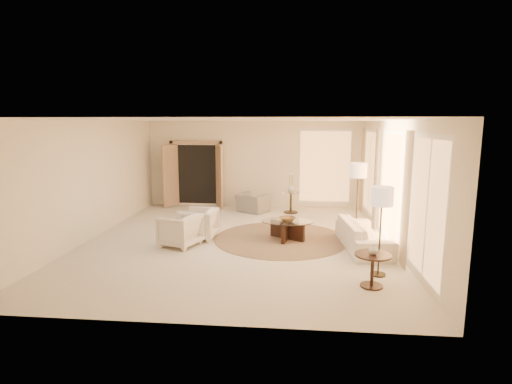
# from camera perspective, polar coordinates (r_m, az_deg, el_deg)

# --- Properties ---
(room) EXTENTS (7.04, 8.04, 2.83)m
(room) POSITION_cam_1_polar(r_m,az_deg,el_deg) (9.17, -2.72, 1.45)
(room) COLOR beige
(room) RESTS_ON ground
(windows_right) EXTENTS (0.10, 6.40, 2.40)m
(windows_right) POSITION_cam_1_polar(r_m,az_deg,el_deg) (9.44, 18.59, 0.90)
(windows_right) COLOR #EEA95F
(windows_right) RESTS_ON room
(window_back_corner) EXTENTS (1.70, 0.10, 2.40)m
(window_back_corner) POSITION_cam_1_polar(r_m,az_deg,el_deg) (13.05, 9.83, 3.58)
(window_back_corner) COLOR #EEA95F
(window_back_corner) RESTS_ON room
(curtains_right) EXTENTS (0.06, 5.20, 2.60)m
(curtains_right) POSITION_cam_1_polar(r_m,az_deg,el_deg) (10.31, 17.18, 1.39)
(curtains_right) COLOR tan
(curtains_right) RESTS_ON room
(french_doors) EXTENTS (1.95, 0.66, 2.16)m
(french_doors) POSITION_cam_1_polar(r_m,az_deg,el_deg) (13.30, -8.53, 2.50)
(french_doors) COLOR tan
(french_doors) RESTS_ON room
(area_rug) EXTENTS (3.66, 3.66, 0.01)m
(area_rug) POSITION_cam_1_polar(r_m,az_deg,el_deg) (9.63, 3.54, -6.64)
(area_rug) COLOR #473323
(area_rug) RESTS_ON room
(sofa) EXTENTS (1.02, 2.16, 0.61)m
(sofa) POSITION_cam_1_polar(r_m,az_deg,el_deg) (9.13, 15.08, -5.93)
(sofa) COLOR white
(sofa) RESTS_ON room
(armchair_left) EXTENTS (0.78, 0.83, 0.79)m
(armchair_left) POSITION_cam_1_polar(r_m,az_deg,el_deg) (9.64, -8.13, -4.29)
(armchair_left) COLOR white
(armchair_left) RESTS_ON room
(armchair_right) EXTENTS (0.96, 0.99, 0.80)m
(armchair_right) POSITION_cam_1_polar(r_m,az_deg,el_deg) (9.14, -10.82, -5.14)
(armchair_right) COLOR white
(armchair_right) RESTS_ON room
(accent_chair) EXTENTS (1.04, 0.93, 0.77)m
(accent_chair) POSITION_cam_1_polar(r_m,az_deg,el_deg) (12.39, -0.49, -1.12)
(accent_chair) COLOR gray
(accent_chair) RESTS_ON room
(coffee_table) EXTENTS (1.61, 1.61, 0.45)m
(coffee_table) POSITION_cam_1_polar(r_m,az_deg,el_deg) (9.52, 4.48, -5.11)
(coffee_table) COLOR black
(coffee_table) RESTS_ON room
(end_table) EXTENTS (0.61, 0.61, 0.57)m
(end_table) POSITION_cam_1_polar(r_m,az_deg,el_deg) (7.06, 16.31, -9.90)
(end_table) COLOR black
(end_table) RESTS_ON room
(side_table) EXTENTS (0.57, 0.57, 0.67)m
(side_table) POSITION_cam_1_polar(r_m,az_deg,el_deg) (12.31, 5.00, -1.14)
(side_table) COLOR #31291A
(side_table) RESTS_ON room
(floor_lamp_near) EXTENTS (0.43, 0.43, 1.75)m
(floor_lamp_near) POSITION_cam_1_polar(r_m,az_deg,el_deg) (10.27, 14.41, 2.58)
(floor_lamp_near) COLOR #31291A
(floor_lamp_near) RESTS_ON room
(floor_lamp_far) EXTENTS (0.39, 0.39, 1.63)m
(floor_lamp_far) POSITION_cam_1_polar(r_m,az_deg,el_deg) (7.36, 17.54, -1.15)
(floor_lamp_far) COLOR #31291A
(floor_lamp_far) RESTS_ON room
(bowl) EXTENTS (0.48, 0.48, 0.09)m
(bowl) POSITION_cam_1_polar(r_m,az_deg,el_deg) (9.47, 4.50, -3.86)
(bowl) COLOR brown
(bowl) RESTS_ON coffee_table
(end_vase) EXTENTS (0.16, 0.16, 0.16)m
(end_vase) POSITION_cam_1_polar(r_m,az_deg,el_deg) (6.98, 16.41, -7.90)
(end_vase) COLOR silver
(end_vase) RESTS_ON end_table
(side_vase) EXTENTS (0.24, 0.24, 0.22)m
(side_vase) POSITION_cam_1_polar(r_m,az_deg,el_deg) (12.24, 5.03, 0.57)
(side_vase) COLOR silver
(side_vase) RESTS_ON side_table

